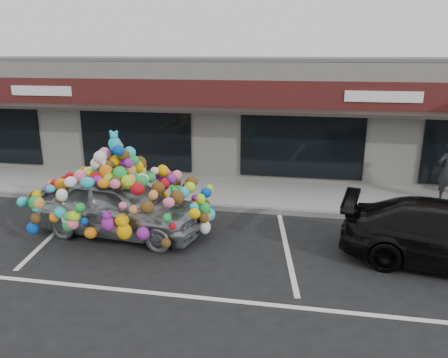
# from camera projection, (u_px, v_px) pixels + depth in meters

# --- Properties ---
(ground) EXTENTS (90.00, 90.00, 0.00)m
(ground) POSITION_uv_depth(u_px,v_px,m) (172.00, 243.00, 10.74)
(ground) COLOR black
(ground) RESTS_ON ground
(shop_building) EXTENTS (24.00, 7.20, 4.31)m
(shop_building) POSITION_uv_depth(u_px,v_px,m) (230.00, 111.00, 18.10)
(shop_building) COLOR silver
(shop_building) RESTS_ON ground
(sidewalk) EXTENTS (26.00, 3.00, 0.15)m
(sidewalk) POSITION_uv_depth(u_px,v_px,m) (207.00, 191.00, 14.50)
(sidewalk) COLOR gray
(sidewalk) RESTS_ON ground
(kerb) EXTENTS (26.00, 0.18, 0.16)m
(kerb) POSITION_uv_depth(u_px,v_px,m) (196.00, 206.00, 13.08)
(kerb) COLOR slate
(kerb) RESTS_ON ground
(parking_stripe_left) EXTENTS (0.73, 4.37, 0.01)m
(parking_stripe_left) POSITION_uv_depth(u_px,v_px,m) (57.00, 230.00, 11.49)
(parking_stripe_left) COLOR silver
(parking_stripe_left) RESTS_ON ground
(parking_stripe_mid) EXTENTS (0.73, 4.37, 0.01)m
(parking_stripe_mid) POSITION_uv_depth(u_px,v_px,m) (287.00, 248.00, 10.44)
(parking_stripe_mid) COLOR silver
(parking_stripe_mid) RESTS_ON ground
(lane_line) EXTENTS (14.00, 0.12, 0.01)m
(lane_line) POSITION_uv_depth(u_px,v_px,m) (238.00, 301.00, 8.22)
(lane_line) COLOR silver
(lane_line) RESTS_ON ground
(toy_car) EXTENTS (3.17, 4.87, 2.73)m
(toy_car) POSITION_uv_depth(u_px,v_px,m) (120.00, 199.00, 11.10)
(toy_car) COLOR #ACB0B7
(toy_car) RESTS_ON ground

